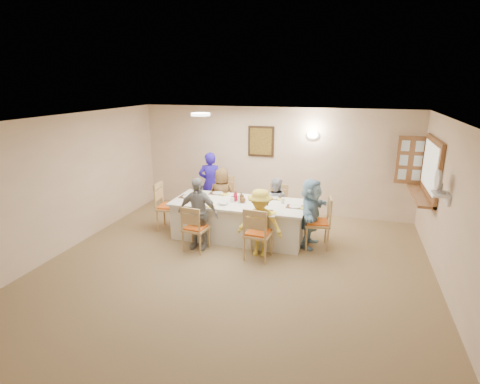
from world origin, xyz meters
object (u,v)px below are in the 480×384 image
(desk_fan, at_px, (440,185))
(chair_right_end, at_px, (317,222))
(diner_back_left, at_px, (222,196))
(diner_front_left, at_px, (198,213))
(condiment_ketchup, at_px, (235,196))
(dining_table, at_px, (239,220))
(diner_right_end, at_px, (311,213))
(diner_back_right, at_px, (275,203))
(chair_back_right, at_px, (276,206))
(diner_front_right, at_px, (260,223))
(chair_front_right, at_px, (258,233))
(chair_back_left, at_px, (224,200))
(chair_left_end, at_px, (169,206))
(chair_front_left, at_px, (196,227))
(serving_hatch, at_px, (431,169))
(caregiver, at_px, (210,184))

(desk_fan, xyz_separation_m, chair_right_end, (-1.85, 0.62, -1.05))
(diner_back_left, height_order, diner_front_left, diner_front_left)
(diner_back_left, height_order, condiment_ketchup, diner_back_left)
(dining_table, xyz_separation_m, diner_right_end, (1.42, 0.00, 0.29))
(diner_back_right, xyz_separation_m, diner_front_left, (-1.20, -1.36, 0.12))
(dining_table, distance_m, chair_right_end, 1.55)
(chair_back_right, height_order, diner_front_right, diner_front_right)
(chair_front_right, xyz_separation_m, chair_right_end, (0.95, 0.80, 0.01))
(chair_front_right, bearing_deg, chair_back_left, -48.70)
(chair_back_left, xyz_separation_m, chair_front_right, (1.20, -1.60, -0.02))
(chair_left_end, bearing_deg, chair_front_left, -136.75)
(serving_hatch, distance_m, diner_back_right, 3.06)
(chair_right_end, bearing_deg, diner_front_left, -82.37)
(chair_front_right, distance_m, chair_right_end, 1.24)
(chair_front_left, distance_m, chair_front_right, 1.20)
(diner_front_right, xyz_separation_m, diner_right_end, (0.82, 0.68, 0.04))
(diner_back_left, xyz_separation_m, diner_front_right, (1.20, -1.36, 0.00))
(chair_front_left, height_order, chair_left_end, chair_left_end)
(diner_front_left, xyz_separation_m, caregiver, (-0.45, 1.83, 0.06))
(serving_hatch, bearing_deg, chair_right_end, -159.71)
(chair_front_right, bearing_deg, condiment_ketchup, -46.01)
(dining_table, distance_m, caregiver, 1.60)
(desk_fan, distance_m, dining_table, 3.65)
(chair_front_left, xyz_separation_m, diner_front_left, (0.00, 0.12, 0.24))
(diner_front_right, bearing_deg, chair_front_right, -89.04)
(chair_back_left, height_order, diner_back_right, diner_back_right)
(chair_front_right, bearing_deg, caregiver, -45.34)
(serving_hatch, bearing_deg, dining_table, -168.33)
(chair_back_left, height_order, chair_right_end, chair_back_left)
(serving_hatch, height_order, chair_left_end, serving_hatch)
(chair_right_end, bearing_deg, diner_right_end, -99.92)
(dining_table, relative_size, chair_right_end, 2.64)
(diner_front_right, bearing_deg, desk_fan, 2.10)
(chair_back_left, bearing_deg, chair_right_end, -29.31)
(diner_front_right, bearing_deg, caregiver, 133.00)
(dining_table, xyz_separation_m, chair_front_left, (-0.60, -0.80, 0.07))
(chair_front_left, relative_size, chair_right_end, 0.90)
(chair_back_left, bearing_deg, chair_back_right, -8.90)
(chair_front_left, height_order, diner_back_right, diner_back_right)
(diner_back_right, bearing_deg, serving_hatch, -177.51)
(dining_table, height_order, diner_back_left, diner_back_left)
(desk_fan, xyz_separation_m, chair_front_right, (-2.80, -0.18, -1.06))
(chair_front_left, xyz_separation_m, diner_back_left, (0.00, 1.48, 0.18))
(serving_hatch, xyz_separation_m, chair_left_end, (-5.06, -0.73, -0.99))
(condiment_ketchup, bearing_deg, desk_fan, -10.52)
(desk_fan, height_order, diner_back_left, desk_fan)
(diner_back_right, bearing_deg, desk_fan, 156.65)
(diner_right_end, bearing_deg, diner_back_right, 57.68)
(serving_hatch, relative_size, diner_front_right, 1.19)
(chair_back_right, height_order, chair_front_left, chair_back_right)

